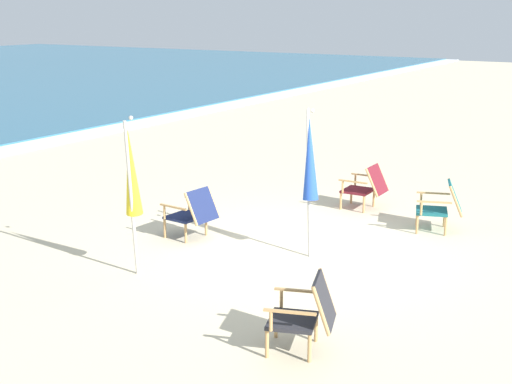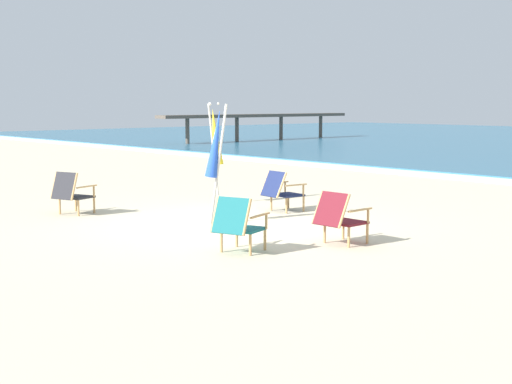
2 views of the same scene
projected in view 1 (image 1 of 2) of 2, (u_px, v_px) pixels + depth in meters
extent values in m
plane|color=beige|center=(301.00, 248.00, 10.49)|extent=(80.00, 80.00, 0.00)
cube|color=#28282D|center=(292.00, 321.00, 7.30)|extent=(0.65, 0.62, 0.04)
cube|color=#28282D|center=(324.00, 301.00, 7.17)|extent=(0.53, 0.35, 0.50)
cylinder|color=tan|center=(267.00, 343.00, 7.16)|extent=(0.04, 0.04, 0.32)
cylinder|color=tan|center=(276.00, 324.00, 7.61)|extent=(0.04, 0.04, 0.32)
cylinder|color=tan|center=(309.00, 347.00, 7.07)|extent=(0.04, 0.04, 0.32)
cylinder|color=tan|center=(316.00, 327.00, 7.51)|extent=(0.04, 0.04, 0.32)
cube|color=tan|center=(290.00, 312.00, 6.97)|extent=(0.20, 0.51, 0.02)
cylinder|color=tan|center=(271.00, 321.00, 7.04)|extent=(0.04, 0.04, 0.22)
cube|color=tan|center=(299.00, 291.00, 7.50)|extent=(0.20, 0.51, 0.02)
cylinder|color=tan|center=(281.00, 299.00, 7.57)|extent=(0.04, 0.04, 0.22)
cylinder|color=tan|center=(321.00, 311.00, 6.93)|extent=(0.10, 0.21, 0.51)
cylinder|color=tan|center=(327.00, 292.00, 7.41)|extent=(0.10, 0.21, 0.51)
cube|color=maroon|center=(358.00, 190.00, 12.52)|extent=(0.53, 0.49, 0.04)
cube|color=maroon|center=(377.00, 180.00, 12.29)|extent=(0.50, 0.27, 0.48)
cylinder|color=tan|center=(341.00, 201.00, 12.47)|extent=(0.04, 0.04, 0.32)
cylinder|color=tan|center=(351.00, 195.00, 12.86)|extent=(0.04, 0.04, 0.32)
cylinder|color=tan|center=(364.00, 204.00, 12.26)|extent=(0.04, 0.04, 0.32)
cylinder|color=tan|center=(374.00, 198.00, 12.65)|extent=(0.04, 0.04, 0.32)
cube|color=tan|center=(353.00, 182.00, 12.22)|extent=(0.05, 0.53, 0.02)
cylinder|color=tan|center=(343.00, 187.00, 12.34)|extent=(0.04, 0.04, 0.22)
cube|color=tan|center=(365.00, 175.00, 12.69)|extent=(0.05, 0.53, 0.02)
cylinder|color=tan|center=(355.00, 180.00, 12.81)|extent=(0.04, 0.04, 0.22)
cylinder|color=tan|center=(372.00, 183.00, 12.07)|extent=(0.04, 0.26, 0.49)
cylinder|color=tan|center=(383.00, 177.00, 12.50)|extent=(0.04, 0.26, 0.49)
cube|color=#196066|center=(432.00, 211.00, 11.25)|extent=(0.65, 0.62, 0.04)
cube|color=#196066|center=(455.00, 198.00, 11.12)|extent=(0.55, 0.39, 0.49)
cylinder|color=tan|center=(417.00, 224.00, 11.12)|extent=(0.04, 0.04, 0.32)
cylinder|color=tan|center=(417.00, 216.00, 11.56)|extent=(0.04, 0.04, 0.32)
cylinder|color=tan|center=(446.00, 226.00, 11.03)|extent=(0.04, 0.04, 0.32)
cylinder|color=tan|center=(444.00, 217.00, 11.47)|extent=(0.04, 0.04, 0.32)
cube|color=tan|center=(434.00, 202.00, 10.93)|extent=(0.21, 0.51, 0.02)
cylinder|color=tan|center=(421.00, 208.00, 11.00)|extent=(0.04, 0.04, 0.22)
cube|color=tan|center=(433.00, 193.00, 11.46)|extent=(0.21, 0.51, 0.02)
cylinder|color=tan|center=(421.00, 199.00, 11.53)|extent=(0.04, 0.04, 0.22)
cylinder|color=tan|center=(456.00, 202.00, 10.88)|extent=(0.12, 0.24, 0.49)
cylinder|color=tan|center=(454.00, 193.00, 11.36)|extent=(0.12, 0.24, 0.49)
cube|color=#19234C|center=(185.00, 217.00, 10.95)|extent=(0.56, 0.53, 0.04)
cube|color=#19234C|center=(202.00, 206.00, 10.68)|extent=(0.52, 0.30, 0.48)
cylinder|color=tan|center=(165.00, 228.00, 10.93)|extent=(0.04, 0.04, 0.32)
cylinder|color=tan|center=(185.00, 221.00, 11.29)|extent=(0.04, 0.04, 0.32)
cylinder|color=tan|center=(186.00, 233.00, 10.68)|extent=(0.04, 0.04, 0.32)
cylinder|color=tan|center=(206.00, 225.00, 11.04)|extent=(0.04, 0.04, 0.32)
cube|color=tan|center=(173.00, 207.00, 10.66)|extent=(0.08, 0.53, 0.02)
cylinder|color=tan|center=(164.00, 212.00, 10.80)|extent=(0.04, 0.04, 0.22)
cube|color=tan|center=(198.00, 199.00, 11.10)|extent=(0.08, 0.53, 0.02)
cylinder|color=tan|center=(189.00, 204.00, 11.23)|extent=(0.04, 0.04, 0.22)
cylinder|color=tan|center=(191.00, 209.00, 10.49)|extent=(0.06, 0.26, 0.49)
cylinder|color=tan|center=(213.00, 202.00, 10.88)|extent=(0.06, 0.26, 0.49)
cylinder|color=#B7B2A8|center=(309.00, 183.00, 10.02)|extent=(0.28, 0.25, 2.09)
cone|color=blue|center=(310.00, 159.00, 9.88)|extent=(0.43, 0.41, 1.17)
sphere|color=#B7B2A8|center=(313.00, 111.00, 9.62)|extent=(0.06, 0.06, 0.06)
cylinder|color=#B7B2A8|center=(131.00, 200.00, 9.12)|extent=(0.27, 0.14, 2.09)
cone|color=yellow|center=(131.00, 172.00, 9.06)|extent=(0.40, 0.33, 1.17)
sphere|color=#B7B2A8|center=(131.00, 118.00, 8.97)|extent=(0.06, 0.06, 0.06)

